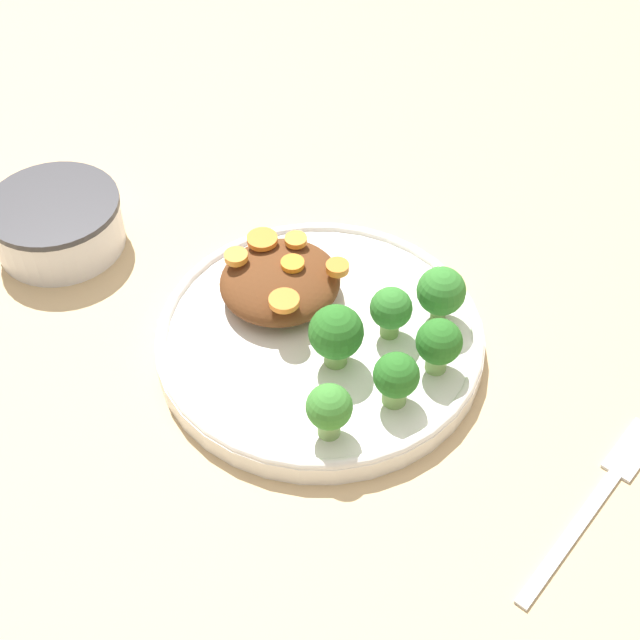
{
  "coord_description": "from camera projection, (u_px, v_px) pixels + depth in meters",
  "views": [
    {
      "loc": [
        0.32,
        0.39,
        0.58
      ],
      "look_at": [
        0.0,
        0.0,
        0.03
      ],
      "focal_mm": 50.0,
      "sensor_mm": 36.0,
      "label": 1
    }
  ],
  "objects": [
    {
      "name": "carrot_slice_0",
      "position": [
        337.0,
        267.0,
        0.75
      ],
      "size": [
        0.02,
        0.02,
        0.01
      ],
      "primitive_type": "cylinder",
      "color": "orange",
      "rests_on": "stew_mound"
    },
    {
      "name": "broccoli_floret_0",
      "position": [
        336.0,
        334.0,
        0.71
      ],
      "size": [
        0.04,
        0.04,
        0.06
      ],
      "color": "#759E51",
      "rests_on": "plate"
    },
    {
      "name": "carrot_slice_4",
      "position": [
        262.0,
        239.0,
        0.78
      ],
      "size": [
        0.03,
        0.03,
        0.0
      ],
      "primitive_type": "cylinder",
      "color": "orange",
      "rests_on": "stew_mound"
    },
    {
      "name": "plate",
      "position": [
        320.0,
        337.0,
        0.76
      ],
      "size": [
        0.28,
        0.28,
        0.02
      ],
      "color": "white",
      "rests_on": "ground_plane"
    },
    {
      "name": "carrot_slice_3",
      "position": [
        296.0,
        240.0,
        0.78
      ],
      "size": [
        0.02,
        0.02,
        0.01
      ],
      "primitive_type": "cylinder",
      "color": "orange",
      "rests_on": "stew_mound"
    },
    {
      "name": "fork",
      "position": [
        603.0,
        490.0,
        0.67
      ],
      "size": [
        0.2,
        0.06,
        0.01
      ],
      "rotation": [
        0.0,
        0.0,
        9.62
      ],
      "color": "silver",
      "rests_on": "ground_plane"
    },
    {
      "name": "broccoli_floret_1",
      "position": [
        329.0,
        409.0,
        0.66
      ],
      "size": [
        0.04,
        0.04,
        0.05
      ],
      "color": "#7FA85B",
      "rests_on": "plate"
    },
    {
      "name": "carrot_slice_5",
      "position": [
        236.0,
        257.0,
        0.76
      ],
      "size": [
        0.02,
        0.02,
        0.01
      ],
      "primitive_type": "cylinder",
      "color": "orange",
      "rests_on": "stew_mound"
    },
    {
      "name": "carrot_slice_2",
      "position": [
        284.0,
        301.0,
        0.73
      ],
      "size": [
        0.03,
        0.03,
        0.01
      ],
      "primitive_type": "cylinder",
      "color": "orange",
      "rests_on": "stew_mound"
    },
    {
      "name": "ground_plane",
      "position": [
        320.0,
        347.0,
        0.77
      ],
      "size": [
        4.0,
        4.0,
        0.0
      ],
      "primitive_type": "plane",
      "color": "tan"
    },
    {
      "name": "carrot_slice_1",
      "position": [
        293.0,
        264.0,
        0.76
      ],
      "size": [
        0.02,
        0.02,
        0.0
      ],
      "primitive_type": "cylinder",
      "color": "orange",
      "rests_on": "stew_mound"
    },
    {
      "name": "stew_mound",
      "position": [
        278.0,
        282.0,
        0.77
      ],
      "size": [
        0.11,
        0.1,
        0.04
      ],
      "primitive_type": "ellipsoid",
      "color": "#5B3319",
      "rests_on": "plate"
    },
    {
      "name": "broccoli_floret_2",
      "position": [
        439.0,
        344.0,
        0.7
      ],
      "size": [
        0.04,
        0.04,
        0.05
      ],
      "color": "#7FA85B",
      "rests_on": "plate"
    },
    {
      "name": "broccoli_floret_4",
      "position": [
        400.0,
        375.0,
        0.69
      ],
      "size": [
        0.04,
        0.04,
        0.05
      ],
      "color": "#759E51",
      "rests_on": "plate"
    },
    {
      "name": "broccoli_floret_3",
      "position": [
        391.0,
        310.0,
        0.73
      ],
      "size": [
        0.04,
        0.04,
        0.05
      ],
      "color": "#759E51",
      "rests_on": "plate"
    },
    {
      "name": "dip_bowl",
      "position": [
        57.0,
        221.0,
        0.84
      ],
      "size": [
        0.12,
        0.12,
        0.05
      ],
      "color": "silver",
      "rests_on": "ground_plane"
    },
    {
      "name": "broccoli_floret_5",
      "position": [
        441.0,
        292.0,
        0.74
      ],
      "size": [
        0.04,
        0.04,
        0.05
      ],
      "color": "#759E51",
      "rests_on": "plate"
    }
  ]
}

